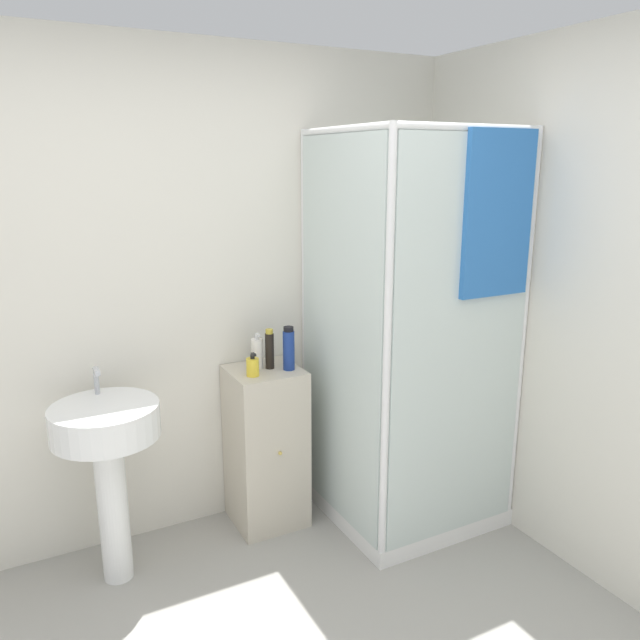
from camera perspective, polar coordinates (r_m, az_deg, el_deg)
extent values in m
cube|color=silver|center=(3.22, -15.19, 1.68)|extent=(6.40, 0.06, 2.50)
cube|color=white|center=(3.74, 7.51, -15.97)|extent=(0.85, 0.85, 0.09)
cylinder|color=white|center=(3.91, 9.44, 1.08)|extent=(0.04, 0.04, 2.09)
cylinder|color=white|center=(3.49, -1.35, -0.33)|extent=(0.04, 0.04, 2.09)
cylinder|color=white|center=(3.32, 17.96, -1.82)|extent=(0.04, 0.04, 2.09)
cylinder|color=white|center=(2.81, 6.12, -4.07)|extent=(0.04, 0.04, 2.09)
cylinder|color=white|center=(2.92, 13.67, 16.74)|extent=(0.82, 0.04, 0.04)
cylinder|color=white|center=(3.58, 4.68, 16.56)|extent=(0.82, 0.04, 0.04)
cylinder|color=white|center=(3.02, 2.15, 17.03)|extent=(0.04, 0.82, 0.04)
cylinder|color=white|center=(3.50, 14.35, 16.24)|extent=(0.04, 0.82, 0.04)
cube|color=silver|center=(3.03, 12.71, -2.43)|extent=(0.78, 0.01, 1.96)
cube|color=silver|center=(3.13, 1.79, -1.56)|extent=(0.01, 0.78, 1.96)
cylinder|color=#B7BABF|center=(3.79, 7.54, -1.93)|extent=(0.02, 0.02, 1.57)
cylinder|color=#B7BABF|center=(3.61, 8.42, 10.19)|extent=(0.07, 0.07, 0.04)
cube|color=#2D6BB7|center=(3.01, 16.00, 9.26)|extent=(0.39, 0.03, 0.76)
cube|color=beige|center=(3.43, -4.97, -11.45)|extent=(0.37, 0.36, 0.88)
sphere|color=gold|center=(3.25, -3.65, -12.07)|extent=(0.02, 0.02, 0.02)
cylinder|color=white|center=(3.17, -18.39, -16.05)|extent=(0.14, 0.14, 0.72)
cylinder|color=white|center=(2.98, -19.05, -8.76)|extent=(0.48, 0.48, 0.15)
cylinder|color=#B7BABF|center=(3.09, -19.77, -5.23)|extent=(0.02, 0.02, 0.13)
cube|color=#B7BABF|center=(3.04, -19.76, -4.45)|extent=(0.02, 0.07, 0.02)
cylinder|color=yellow|center=(3.16, -6.18, -4.31)|extent=(0.06, 0.06, 0.09)
cylinder|color=black|center=(3.14, -6.20, -3.35)|extent=(0.02, 0.02, 0.02)
cube|color=black|center=(3.13, -6.10, -3.15)|extent=(0.02, 0.04, 0.01)
cylinder|color=black|center=(3.25, -4.63, -2.85)|extent=(0.05, 0.05, 0.19)
cylinder|color=gold|center=(3.22, -4.67, -1.05)|extent=(0.04, 0.04, 0.02)
cylinder|color=navy|center=(3.22, -2.88, -2.80)|extent=(0.06, 0.06, 0.21)
cylinder|color=black|center=(3.19, -2.90, -0.82)|extent=(0.05, 0.05, 0.02)
cylinder|color=white|center=(3.26, -5.77, -3.09)|extent=(0.06, 0.06, 0.16)
cylinder|color=silver|center=(3.24, -5.80, -1.58)|extent=(0.02, 0.02, 0.02)
cube|color=silver|center=(3.22, -5.71, -1.37)|extent=(0.02, 0.03, 0.01)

